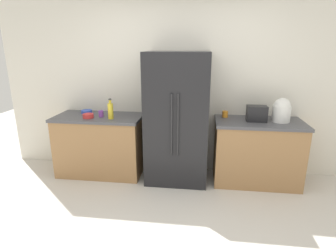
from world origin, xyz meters
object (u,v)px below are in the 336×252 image
refrigerator (177,119)px  rice_cooker (282,110)px  bowl_b (87,112)px  bottle_a (111,111)px  cup_b (101,114)px  cup_a (225,114)px  toaster (257,114)px  bowl_a (88,116)px

refrigerator → rice_cooker: refrigerator is taller
rice_cooker → bowl_b: (-2.79, 0.12, -0.13)m
bottle_a → cup_b: bearing=153.8°
refrigerator → cup_a: 0.70m
toaster → cup_a: 0.44m
toaster → rice_cooker: (0.32, 0.02, 0.05)m
bowl_b → cup_a: bearing=0.5°
bowl_a → bowl_b: size_ratio=0.94×
toaster → bowl_b: (-2.47, 0.15, -0.08)m
toaster → bottle_a: size_ratio=0.92×
refrigerator → rice_cooker: size_ratio=5.62×
refrigerator → cup_b: (-1.10, -0.01, 0.04)m
cup_b → refrigerator: bearing=0.6°
bowl_b → refrigerator: bearing=-7.2°
rice_cooker → bottle_a: 2.32m
rice_cooker → bowl_b: 2.80m
bowl_a → cup_b: bearing=25.5°
cup_a → bottle_a: bearing=-169.5°
rice_cooker → cup_b: size_ratio=3.52×
cup_a → cup_b: 1.78m
toaster → bottle_a: (-2.00, -0.13, 0.01)m
cup_a → bowl_a: (-1.93, -0.29, -0.02)m
cup_a → cup_b: size_ratio=0.98×
bowl_b → bowl_a: bearing=-62.6°
refrigerator → cup_a: refrigerator is taller
refrigerator → bottle_a: 0.94m
cup_a → bowl_b: 2.07m
toaster → bottle_a: bearing=-176.3°
bottle_a → bowl_a: bearing=178.5°
rice_cooker → bowl_a: rice_cooker is taller
cup_b → bowl_a: cup_b is taller
refrigerator → bowl_b: refrigerator is taller
bottle_a → bowl_b: bottle_a is taller
bowl_a → refrigerator: bearing=4.1°
bottle_a → cup_a: bearing=10.5°
refrigerator → toaster: size_ratio=6.92×
rice_cooker → bowl_a: size_ratio=2.12×
refrigerator → bottle_a: (-0.93, -0.10, 0.11)m
bowl_a → bowl_b: 0.30m
bowl_b → rice_cooker: bearing=-2.6°
toaster → cup_b: bearing=-178.8°
refrigerator → cup_a: bearing=16.5°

